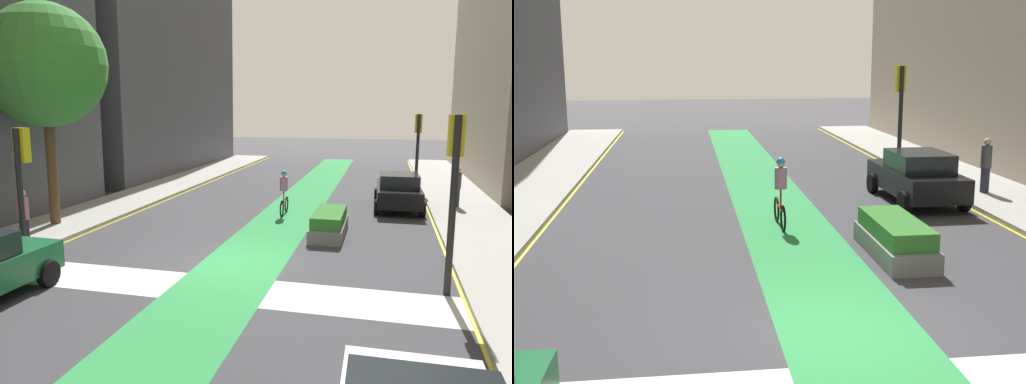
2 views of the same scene
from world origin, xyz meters
TOP-DOWN VIEW (x-y plane):
  - ground_plane at (0.00, 0.00)m, footprint 120.00×120.00m
  - bike_lane_paint at (0.30, 0.00)m, footprint 2.40×60.00m
  - crosswalk_band at (0.00, -2.00)m, footprint 12.00×1.80m
  - sidewalk_left at (-7.50, 0.00)m, footprint 3.00×60.00m
  - curb_stripe_left at (-6.00, 0.00)m, footprint 0.16×60.00m
  - curb_stripe_right at (6.00, 0.00)m, footprint 0.16×60.00m
  - traffic_signal_near_right at (5.62, -0.86)m, footprint 0.35×0.52m
  - traffic_signal_near_left at (-5.54, -1.50)m, footprint 0.35×0.52m
  - traffic_signal_far_right at (5.68, 13.87)m, footprint 0.35×0.52m
  - car_black_right_far at (4.71, 9.18)m, footprint 2.09×4.24m
  - cyclist_in_lane at (0.13, 6.70)m, footprint 0.32×1.73m
  - pedestrian_sidewalk_right_a at (7.12, 9.59)m, footprint 0.34×0.34m
  - pedestrian_sidewalk_left_a at (-6.68, -0.24)m, footprint 0.34×0.34m
  - street_tree_near at (-7.61, 2.48)m, footprint 4.31×4.31m
  - median_planter at (2.30, 3.89)m, footprint 1.10×3.00m

SIDE VIEW (x-z plane):
  - ground_plane at x=0.00m, z-range 0.00..0.00m
  - crosswalk_band at x=0.00m, z-range 0.00..0.01m
  - bike_lane_paint at x=0.30m, z-range 0.00..0.01m
  - curb_stripe_left at x=-6.00m, z-range 0.00..0.01m
  - curb_stripe_right at x=6.00m, z-range 0.00..0.01m
  - sidewalk_left at x=-7.50m, z-range 0.00..0.15m
  - median_planter at x=2.30m, z-range -0.02..0.83m
  - car_black_right_far at x=4.71m, z-range 0.02..1.59m
  - cyclist_in_lane at x=0.13m, z-range 0.04..1.90m
  - pedestrian_sidewalk_right_a at x=7.12m, z-range 0.17..1.90m
  - pedestrian_sidewalk_left_a at x=-6.68m, z-range 0.17..1.91m
  - traffic_signal_near_left at x=-5.54m, z-range 0.78..4.60m
  - traffic_signal_far_right at x=5.68m, z-range 0.82..4.88m
  - traffic_signal_near_right at x=5.62m, z-range 0.85..5.05m
  - street_tree_near at x=-7.61m, z-range 1.89..9.72m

